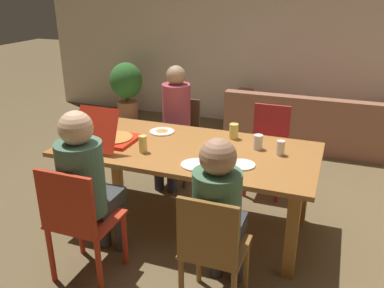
% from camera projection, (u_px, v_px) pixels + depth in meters
% --- Properties ---
extents(ground_plane, '(20.00, 20.00, 0.00)m').
position_uv_depth(ground_plane, '(188.00, 224.00, 3.63)').
color(ground_plane, brown).
extents(back_wall, '(7.01, 0.12, 2.98)m').
position_uv_depth(back_wall, '(264.00, 22.00, 5.71)').
color(back_wall, beige).
rests_on(back_wall, ground).
extents(dining_table, '(2.12, 1.01, 0.74)m').
position_uv_depth(dining_table, '(188.00, 158.00, 3.39)').
color(dining_table, '#A56831').
rests_on(dining_table, ground).
extents(chair_0, '(0.45, 0.41, 0.89)m').
position_uv_depth(chair_0, '(78.00, 219.00, 2.77)').
color(chair_0, red).
rests_on(chair_0, ground).
extents(person_0, '(0.32, 0.53, 1.25)m').
position_uv_depth(person_0, '(87.00, 180.00, 2.81)').
color(person_0, '#373B3A').
rests_on(person_0, ground).
extents(chair_1, '(0.39, 0.39, 0.87)m').
position_uv_depth(chair_1, '(212.00, 249.00, 2.47)').
color(chair_1, brown).
rests_on(chair_1, ground).
extents(person_1, '(0.30, 0.49, 1.19)m').
position_uv_depth(person_1, '(219.00, 209.00, 2.52)').
color(person_1, '#363438').
rests_on(person_1, ground).
extents(chair_2, '(0.38, 0.46, 0.85)m').
position_uv_depth(chair_2, '(180.00, 135.00, 4.39)').
color(chair_2, brown).
rests_on(chair_2, ground).
extents(person_2, '(0.29, 0.52, 1.24)m').
position_uv_depth(person_2, '(174.00, 117.00, 4.17)').
color(person_2, '#34364B').
rests_on(person_2, ground).
extents(chair_3, '(0.39, 0.43, 0.86)m').
position_uv_depth(chair_3, '(268.00, 145.00, 4.11)').
color(chair_3, '#AC2A29').
rests_on(chair_3, ground).
extents(pizza_box_0, '(0.36, 0.50, 0.36)m').
position_uv_depth(pizza_box_0, '(111.00, 138.00, 3.43)').
color(pizza_box_0, red).
rests_on(pizza_box_0, dining_table).
extents(plate_0, '(0.20, 0.20, 0.01)m').
position_uv_depth(plate_0, '(242.00, 165.00, 3.02)').
color(plate_0, white).
rests_on(plate_0, dining_table).
extents(plate_1, '(0.22, 0.22, 0.01)m').
position_uv_depth(plate_1, '(196.00, 165.00, 3.02)').
color(plate_1, white).
rests_on(plate_1, dining_table).
extents(plate_2, '(0.23, 0.23, 0.03)m').
position_uv_depth(plate_2, '(162.00, 131.00, 3.70)').
color(plate_2, white).
rests_on(plate_2, dining_table).
extents(drinking_glass_0, '(0.08, 0.08, 0.12)m').
position_uv_depth(drinking_glass_0, '(258.00, 142.00, 3.30)').
color(drinking_glass_0, silver).
rests_on(drinking_glass_0, dining_table).
extents(drinking_glass_1, '(0.08, 0.08, 0.13)m').
position_uv_depth(drinking_glass_1, '(234.00, 131.00, 3.53)').
color(drinking_glass_1, '#DACD60').
rests_on(drinking_glass_1, dining_table).
extents(drinking_glass_2, '(0.07, 0.07, 0.14)m').
position_uv_depth(drinking_glass_2, '(143.00, 144.00, 3.24)').
color(drinking_glass_2, '#DDCA67').
rests_on(drinking_glass_2, dining_table).
extents(drinking_glass_3, '(0.07, 0.07, 0.12)m').
position_uv_depth(drinking_glass_3, '(281.00, 148.00, 3.19)').
color(drinking_glass_3, silver).
rests_on(drinking_glass_3, dining_table).
extents(couch, '(2.20, 0.85, 0.71)m').
position_uv_depth(couch, '(312.00, 126.00, 5.31)').
color(couch, '#966148').
rests_on(couch, ground).
extents(potted_plant, '(0.50, 0.50, 0.89)m').
position_uv_depth(potted_plant, '(126.00, 86.00, 6.22)').
color(potted_plant, '#B97451').
rests_on(potted_plant, ground).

